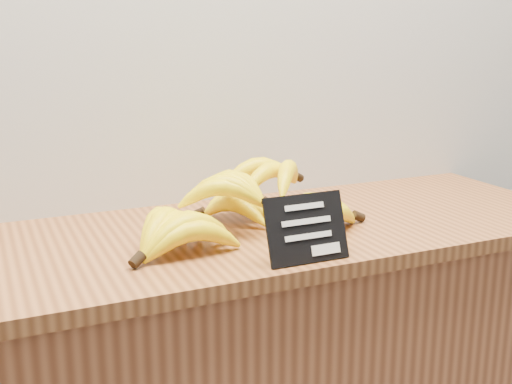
# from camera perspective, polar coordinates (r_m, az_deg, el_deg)

# --- Properties ---
(counter_top) EXTENTS (1.52, 0.54, 0.03)m
(counter_top) POSITION_cam_1_polar(r_m,az_deg,el_deg) (1.36, -0.86, -3.82)
(counter_top) COLOR #975A2E
(counter_top) RESTS_ON counter
(chalkboard_sign) EXTENTS (0.16, 0.05, 0.12)m
(chalkboard_sign) POSITION_cam_1_polar(r_m,az_deg,el_deg) (1.16, 4.52, -3.25)
(chalkboard_sign) COLOR black
(chalkboard_sign) RESTS_ON counter_top
(banana_pile) EXTENTS (0.54, 0.38, 0.12)m
(banana_pile) POSITION_cam_1_polar(r_m,az_deg,el_deg) (1.33, -0.77, -1.15)
(banana_pile) COLOR #FFEB0A
(banana_pile) RESTS_ON counter_top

